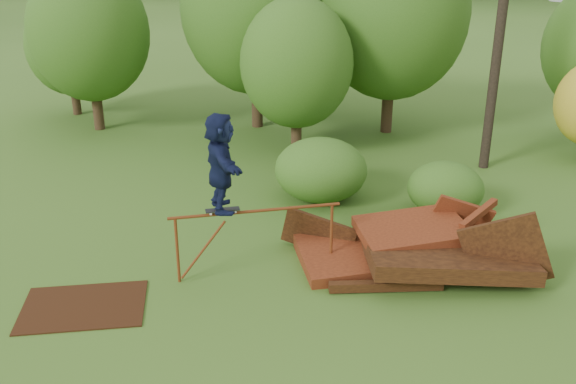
# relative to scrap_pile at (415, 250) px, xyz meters

# --- Properties ---
(ground) EXTENTS (240.00, 240.00, 0.00)m
(ground) POSITION_rel_scrap_pile_xyz_m (-1.87, -2.17, -0.39)
(ground) COLOR #2D5116
(ground) RESTS_ON ground
(scrap_pile) EXTENTS (5.65, 3.03, 1.89)m
(scrap_pile) POSITION_rel_scrap_pile_xyz_m (0.00, 0.00, 0.00)
(scrap_pile) COLOR #461B0C
(scrap_pile) RESTS_ON ground
(grind_rail) EXTENTS (3.26, 1.30, 1.44)m
(grind_rail) POSITION_rel_scrap_pile_xyz_m (-3.23, -0.79, 0.73)
(grind_rail) COLOR #652C0F
(grind_rail) RESTS_ON ground
(skateboard) EXTENTS (0.69, 0.41, 0.07)m
(skateboard) POSITION_rel_scrap_pile_xyz_m (-3.84, -1.02, 1.11)
(skateboard) COLOR black
(skateboard) RESTS_ON grind_rail
(skater) EXTENTS (1.22, 1.89, 1.95)m
(skater) POSITION_rel_scrap_pile_xyz_m (-3.84, -1.02, 2.10)
(skater) COLOR #111838
(skater) RESTS_ON skateboard
(flat_plate) EXTENTS (2.63, 2.20, 0.03)m
(flat_plate) POSITION_rel_scrap_pile_xyz_m (-6.20, -2.55, -0.37)
(flat_plate) COLOR black
(flat_plate) RESTS_ON ground
(tree_0) EXTENTS (4.06, 4.06, 5.72)m
(tree_0) POSITION_rel_scrap_pile_xyz_m (-10.80, 8.58, 2.99)
(tree_0) COLOR black
(tree_0) RESTS_ON ground
(tree_1) EXTENTS (5.07, 5.07, 7.05)m
(tree_1) POSITION_rel_scrap_pile_xyz_m (-5.30, 9.77, 3.74)
(tree_1) COLOR black
(tree_1) RESTS_ON ground
(tree_2) EXTENTS (3.44, 3.44, 4.84)m
(tree_2) POSITION_rel_scrap_pile_xyz_m (-3.49, 6.96, 2.47)
(tree_2) COLOR black
(tree_2) RESTS_ON ground
(tree_3) EXTENTS (5.04, 5.04, 6.99)m
(tree_3) POSITION_rel_scrap_pile_xyz_m (-0.70, 9.80, 3.70)
(tree_3) COLOR black
(tree_3) RESTS_ON ground
(tree_6) EXTENTS (3.17, 3.17, 4.43)m
(tree_6) POSITION_rel_scrap_pile_xyz_m (-12.50, 10.35, 2.21)
(tree_6) COLOR black
(tree_6) RESTS_ON ground
(shrub_left) EXTENTS (2.40, 2.22, 1.66)m
(shrub_left) POSITION_rel_scrap_pile_xyz_m (-2.34, 3.31, 0.44)
(shrub_left) COLOR #2D5516
(shrub_left) RESTS_ON ground
(shrub_right) EXTENTS (1.88, 1.72, 1.33)m
(shrub_right) POSITION_rel_scrap_pile_xyz_m (0.80, 2.91, 0.28)
(shrub_right) COLOR #2D5516
(shrub_right) RESTS_ON ground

